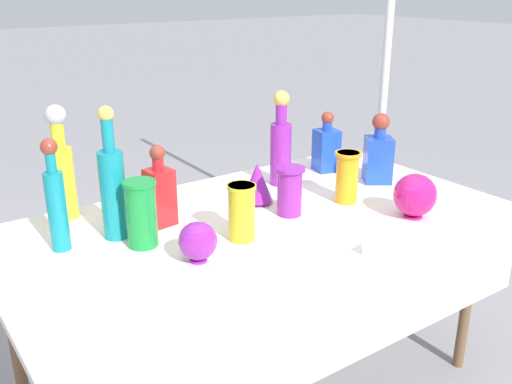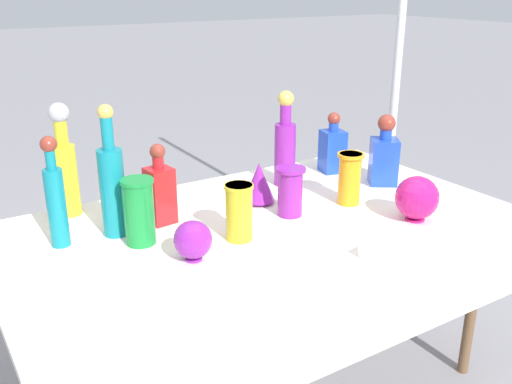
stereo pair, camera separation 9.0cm
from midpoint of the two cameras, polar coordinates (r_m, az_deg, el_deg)
The scene contains 19 objects.
display_table at distance 2.07m, azimuth 1.84°, elevation -4.56°, with size 1.82×0.96×0.76m.
tall_bottle_0 at distance 2.36m, azimuth 4.02°, elevation 4.66°, with size 0.09×0.09×0.40m.
tall_bottle_1 at distance 2.14m, azimuth -17.40°, elevation 2.49°, with size 0.08×0.08×0.41m.
tall_bottle_2 at distance 1.92m, azimuth -12.90°, elevation 0.71°, with size 0.08×0.08×0.45m.
tall_bottle_3 at distance 1.89m, azimuth -18.14°, elevation -0.59°, with size 0.06×0.06×0.37m.
square_decanter_0 at distance 2.45m, azimuth 13.72°, elevation 3.58°, with size 0.15×0.15×0.30m.
square_decanter_1 at distance 2.01m, azimuth -8.33°, elevation 0.17°, with size 0.10×0.10×0.29m.
square_decanter_2 at distance 2.57m, azimuth 8.67°, elevation 4.40°, with size 0.12×0.12×0.27m.
slender_vase_0 at distance 2.20m, azimuth 10.51°, elevation 1.49°, with size 0.10×0.10×0.20m.
slender_vase_1 at distance 1.86m, azimuth -10.27°, elevation -1.79°, with size 0.11×0.11×0.22m.
slender_vase_2 at distance 2.07m, azimuth 4.69°, elevation 0.22°, with size 0.11×0.11×0.18m.
slender_vase_3 at distance 1.86m, azimuth -0.32°, elevation -1.87°, with size 0.10×0.10×0.19m.
fluted_vase_0 at distance 2.18m, azimuth 1.48°, elevation 0.97°, with size 0.12×0.12×0.16m.
round_bowl_0 at distance 1.75m, azimuth -4.86°, elevation -4.81°, with size 0.12×0.12×0.13m.
round_bowl_1 at distance 2.11m, azimuth 16.98°, elevation -0.58°, with size 0.16×0.16×0.16m.
price_tag_left at distance 1.83m, azimuth 12.28°, elevation -5.64°, with size 0.06×0.01×0.04m, color white.
cardboard_box_behind_left at distance 3.27m, azimuth -7.75°, elevation -5.84°, with size 0.51×0.39×0.35m.
cardboard_box_behind_right at distance 3.01m, azimuth -9.50°, elevation -7.64°, with size 0.53×0.55×0.42m.
canopy_pole at distance 3.16m, azimuth 14.58°, elevation 9.93°, with size 0.18×0.18×2.58m.
Camera 2 is at (-1.02, -1.61, 1.57)m, focal length 40.00 mm.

